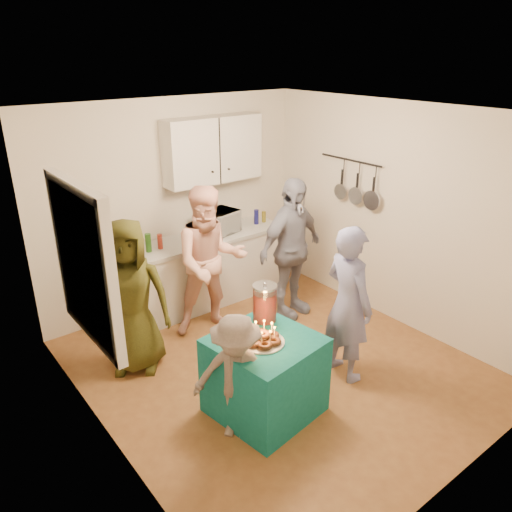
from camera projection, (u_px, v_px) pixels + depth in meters
floor at (276, 366)px, 5.28m from camera, size 4.00×4.00×0.00m
ceiling at (281, 113)px, 4.28m from camera, size 4.00×4.00×0.00m
back_wall at (175, 205)px, 6.23m from camera, size 3.60×3.60×0.00m
left_wall at (97, 309)px, 3.76m from camera, size 4.00×4.00×0.00m
right_wall at (396, 216)px, 5.80m from camera, size 4.00×4.00×0.00m
window_night at (82, 265)px, 3.89m from camera, size 0.04×1.00×1.20m
counter at (204, 272)px, 6.46m from camera, size 2.20×0.58×0.86m
countertop at (202, 239)px, 6.29m from camera, size 2.24×0.62×0.05m
upper_cabinet at (213, 150)px, 6.15m from camera, size 1.30×0.30×0.80m
pot_rack at (348, 180)px, 6.15m from camera, size 0.12×1.00×0.60m
microwave at (218, 222)px, 6.36m from camera, size 0.59×0.46×0.29m
party_table at (265, 375)px, 4.51m from camera, size 0.96×0.96×0.76m
donut_cake at (263, 334)px, 4.28m from camera, size 0.38×0.38×0.18m
punch_jar at (265, 304)px, 4.61m from camera, size 0.22×0.22×0.34m
man_birthday at (348, 304)px, 4.87m from camera, size 0.44×0.62×1.61m
woman_back_left at (130, 297)px, 4.98m from camera, size 0.95×0.88×1.63m
woman_back_center at (210, 262)px, 5.64m from camera, size 1.04×0.93×1.76m
woman_back_right at (291, 249)px, 6.01m from camera, size 1.07×0.55×1.74m
child_near_left at (237, 378)px, 4.14m from camera, size 0.81×0.86×1.16m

